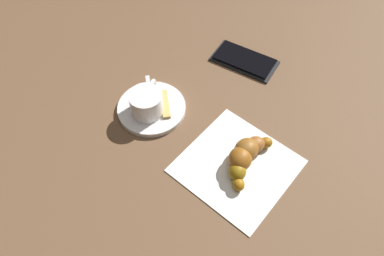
% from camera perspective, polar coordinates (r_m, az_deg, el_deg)
% --- Properties ---
extents(ground_plane, '(1.80, 1.80, 0.00)m').
position_cam_1_polar(ground_plane, '(0.70, 0.80, -1.74)').
color(ground_plane, brown).
extents(saucer, '(0.14, 0.14, 0.01)m').
position_cam_1_polar(saucer, '(0.74, -6.43, 3.13)').
color(saucer, white).
rests_on(saucer, ground).
extents(espresso_cup, '(0.07, 0.09, 0.05)m').
position_cam_1_polar(espresso_cup, '(0.71, -7.21, 4.07)').
color(espresso_cup, white).
rests_on(espresso_cup, saucer).
extents(teaspoon, '(0.11, 0.09, 0.01)m').
position_cam_1_polar(teaspoon, '(0.73, -6.50, 3.52)').
color(teaspoon, silver).
rests_on(teaspoon, saucer).
extents(sugar_packet, '(0.07, 0.06, 0.01)m').
position_cam_1_polar(sugar_packet, '(0.73, -4.33, 3.82)').
color(sugar_packet, tan).
rests_on(sugar_packet, saucer).
extents(napkin, '(0.20, 0.20, 0.00)m').
position_cam_1_polar(napkin, '(0.67, 7.15, -5.94)').
color(napkin, white).
rests_on(napkin, ground).
extents(croissant, '(0.07, 0.14, 0.04)m').
position_cam_1_polar(croissant, '(0.66, 8.41, -4.41)').
color(croissant, '#895411').
rests_on(croissant, napkin).
extents(cell_phone, '(0.16, 0.11, 0.01)m').
position_cam_1_polar(cell_phone, '(0.84, 8.34, 10.64)').
color(cell_phone, black).
rests_on(cell_phone, ground).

